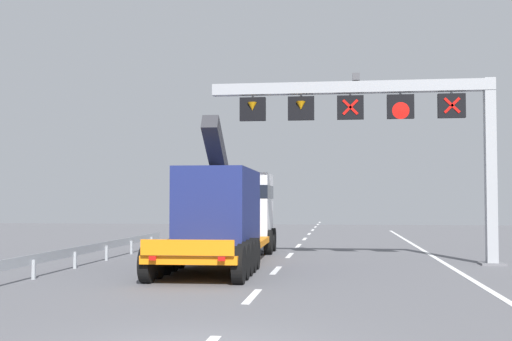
# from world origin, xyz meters

# --- Properties ---
(lane_markings) EXTENTS (0.20, 71.20, 0.01)m
(lane_markings) POSITION_xyz_m (0.03, 28.30, 0.01)
(lane_markings) COLOR silver
(lane_markings) RESTS_ON ground
(edge_line_right) EXTENTS (0.20, 63.00, 0.01)m
(edge_line_right) POSITION_xyz_m (6.20, 12.00, 0.01)
(edge_line_right) COLOR silver
(edge_line_right) RESTS_ON ground
(overhead_lane_gantry) EXTENTS (11.11, 0.90, 7.35)m
(overhead_lane_gantry) POSITION_xyz_m (3.97, 15.71, 5.69)
(overhead_lane_gantry) COLOR #9EA0A5
(overhead_lane_gantry) RESTS_ON ground
(heavy_haul_truck_orange) EXTENTS (3.24, 14.10, 5.30)m
(heavy_haul_truck_orange) POSITION_xyz_m (-2.17, 16.17, 1.99)
(heavy_haul_truck_orange) COLOR orange
(heavy_haul_truck_orange) RESTS_ON ground
(guardrail_left) EXTENTS (0.13, 25.58, 0.76)m
(guardrail_left) POSITION_xyz_m (-7.13, 10.79, 0.56)
(guardrail_left) COLOR #999EA3
(guardrail_left) RESTS_ON ground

